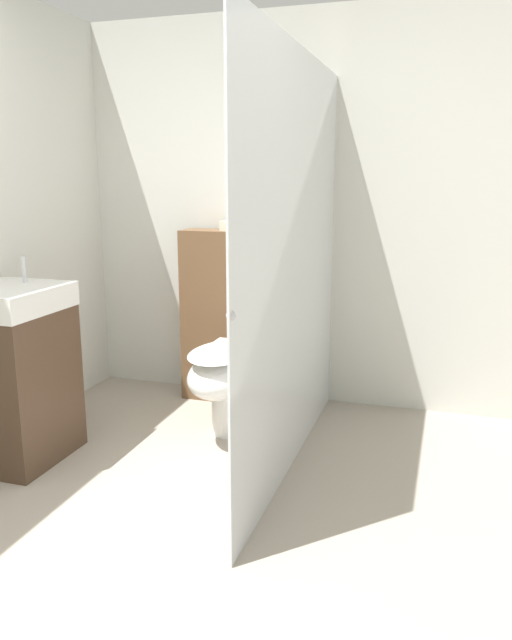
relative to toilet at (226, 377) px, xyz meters
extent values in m
plane|color=#9E9384|center=(0.08, -1.52, -0.36)|extent=(12.00, 12.00, 0.00)
cube|color=silver|center=(0.08, 0.81, 0.89)|extent=(8.00, 0.06, 2.50)
cube|color=brown|center=(-0.03, 0.62, 0.21)|extent=(0.97, 0.23, 1.15)
cube|color=white|center=(-0.03, 0.51, 0.46)|extent=(0.22, 0.01, 0.14)
cube|color=silver|center=(0.45, -0.20, 0.68)|extent=(0.01, 1.97, 2.09)
sphere|color=#B2B2B7|center=(0.45, -1.16, 0.64)|extent=(0.04, 0.04, 0.04)
cylinder|color=white|center=(0.00, 0.05, -0.18)|extent=(0.20, 0.20, 0.37)
ellipsoid|color=white|center=(0.00, -0.05, 0.03)|extent=(0.36, 0.57, 0.24)
ellipsoid|color=white|center=(0.00, -0.05, 0.16)|extent=(0.36, 0.56, 0.02)
cube|color=white|center=(0.00, 0.28, 0.07)|extent=(0.33, 0.14, 0.13)
cube|color=#473323|center=(-0.97, -0.60, 0.04)|extent=(0.48, 0.55, 0.81)
cube|color=white|center=(-0.97, -0.60, 0.51)|extent=(0.49, 0.56, 0.13)
cylinder|color=silver|center=(-0.97, -0.44, 0.65)|extent=(0.02, 0.02, 0.14)
cylinder|color=#2D2D33|center=(0.06, 0.64, 0.88)|extent=(0.16, 0.08, 0.08)
cone|color=#2D2D33|center=(0.16, 0.64, 0.88)|extent=(0.03, 0.07, 0.07)
cylinder|color=#2D2D33|center=(0.03, 0.64, 0.83)|extent=(0.03, 0.03, 0.09)
cube|color=beige|center=(-0.13, 0.63, 0.82)|extent=(0.22, 0.15, 0.06)
cylinder|color=white|center=(0.32, 0.05, -0.31)|extent=(0.10, 0.10, 0.10)
camera|label=1|loc=(1.19, -3.21, 1.12)|focal=35.00mm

